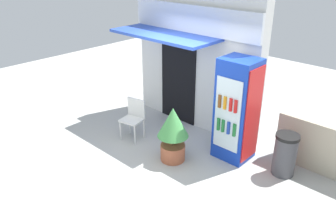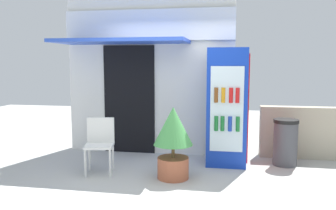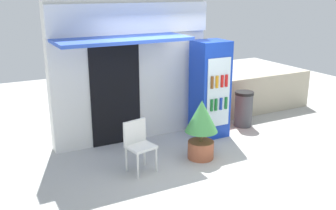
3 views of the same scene
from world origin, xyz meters
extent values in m
plane|color=#B2B2AD|center=(0.00, 0.00, 0.00)|extent=(16.00, 16.00, 0.00)
cube|color=silver|center=(-0.53, 1.68, 1.53)|extent=(3.20, 0.29, 3.06)
cube|color=white|center=(-0.53, 1.49, 2.42)|extent=(3.20, 0.08, 0.57)
cube|color=blue|center=(-0.92, 1.05, 2.11)|extent=(2.35, 0.97, 0.06)
cube|color=black|center=(-0.92, 1.51, 1.03)|extent=(0.99, 0.03, 2.06)
cube|color=#1438B2|center=(0.95, 1.05, 0.99)|extent=(0.66, 0.59, 1.98)
cube|color=silver|center=(0.95, 0.75, 0.99)|extent=(0.53, 0.02, 1.39)
cube|color=red|center=(1.29, 1.05, 0.99)|extent=(0.02, 0.53, 1.78)
cylinder|color=#196B2D|center=(0.78, 0.73, 0.76)|extent=(0.06, 0.06, 0.24)
cylinder|color=#196B2D|center=(0.88, 0.73, 0.76)|extent=(0.06, 0.06, 0.24)
cylinder|color=#1938A5|center=(1.00, 0.73, 0.76)|extent=(0.06, 0.06, 0.24)
cylinder|color=#196B2D|center=(1.13, 0.73, 0.76)|extent=(0.06, 0.06, 0.24)
cylinder|color=brown|center=(0.77, 0.73, 1.22)|extent=(0.06, 0.06, 0.24)
cylinder|color=orange|center=(0.89, 0.73, 1.22)|extent=(0.06, 0.06, 0.24)
cylinder|color=red|center=(1.01, 0.73, 1.22)|extent=(0.06, 0.06, 0.24)
cylinder|color=red|center=(1.11, 0.73, 1.22)|extent=(0.06, 0.06, 0.24)
cylinder|color=silver|center=(-1.15, -0.05, 0.21)|extent=(0.04, 0.04, 0.43)
cylinder|color=silver|center=(-0.78, 0.02, 0.21)|extent=(0.04, 0.04, 0.43)
cylinder|color=silver|center=(-1.22, 0.28, 0.21)|extent=(0.04, 0.04, 0.43)
cylinder|color=silver|center=(-0.85, 0.35, 0.21)|extent=(0.04, 0.04, 0.43)
cube|color=silver|center=(-1.00, 0.15, 0.45)|extent=(0.50, 0.47, 0.04)
cube|color=silver|center=(-1.04, 0.32, 0.66)|extent=(0.43, 0.13, 0.40)
cylinder|color=#AD5B3D|center=(0.17, 0.14, 0.16)|extent=(0.47, 0.47, 0.32)
cylinder|color=brown|center=(0.17, 0.14, 0.42)|extent=(0.05, 0.05, 0.20)
cone|color=#47994C|center=(0.17, 0.14, 0.80)|extent=(0.59, 0.59, 0.57)
cylinder|color=#47474C|center=(1.93, 1.16, 0.36)|extent=(0.40, 0.40, 0.73)
cylinder|color=black|center=(1.93, 1.16, 0.76)|extent=(0.42, 0.42, 0.06)
camera|label=1|loc=(3.90, -3.99, 3.65)|focal=36.24mm
camera|label=2|loc=(1.02, -4.88, 1.74)|focal=37.20mm
camera|label=3|loc=(-3.36, -5.31, 2.97)|focal=41.32mm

